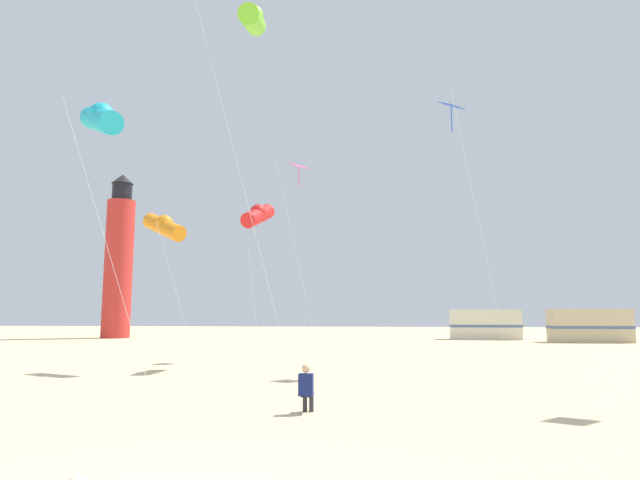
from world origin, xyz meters
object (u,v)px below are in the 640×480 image
at_px(kite_flyer_standing, 306,387).
at_px(lighthouse_distant, 119,260).
at_px(kite_tube_scarlet, 258,215).
at_px(kite_tube_orange, 164,226).
at_px(kite_diamond_blue, 454,117).
at_px(rv_van_tan, 589,326).
at_px(kite_diamond_rainbow, 299,174).
at_px(kite_tube_lime, 253,19).
at_px(kite_tube_cyan, 101,119).
at_px(rv_van_cream, 485,325).

height_order(kite_flyer_standing, lighthouse_distant, lighthouse_distant).
height_order(kite_tube_scarlet, kite_tube_orange, kite_tube_scarlet).
relative_size(kite_diamond_blue, rv_van_tan, 1.79).
distance_m(kite_flyer_standing, kite_tube_scarlet, 13.03).
bearing_deg(kite_tube_orange, kite_flyer_standing, -51.00).
relative_size(kite_diamond_blue, kite_diamond_rainbow, 1.09).
bearing_deg(kite_tube_lime, rv_van_tan, 55.59).
xyz_separation_m(kite_tube_orange, rv_van_tan, (26.87, 26.60, -4.73)).
xyz_separation_m(kite_flyer_standing, lighthouse_distant, (-24.57, 39.92, 7.22)).
bearing_deg(kite_tube_cyan, kite_tube_lime, 28.28).
xyz_separation_m(kite_tube_orange, rv_van_cream, (19.15, 31.41, -4.73)).
xyz_separation_m(kite_tube_cyan, lighthouse_distant, (-18.11, 38.27, -0.33)).
bearing_deg(kite_tube_lime, kite_diamond_blue, 39.27).
height_order(kite_tube_scarlet, kite_tube_cyan, kite_tube_cyan).
relative_size(kite_tube_cyan, kite_tube_lime, 0.68).
relative_size(kite_flyer_standing, kite_tube_orange, 0.17).
bearing_deg(lighthouse_distant, rv_van_tan, -5.40).
xyz_separation_m(kite_tube_scarlet, kite_tube_orange, (-3.74, -1.69, -0.73)).
height_order(kite_tube_lime, lighthouse_distant, lighthouse_distant).
relative_size(kite_diamond_blue, kite_tube_cyan, 1.31).
relative_size(kite_tube_scarlet, kite_diamond_rainbow, 0.71).
distance_m(kite_flyer_standing, rv_van_tan, 40.71).
bearing_deg(rv_van_tan, kite_diamond_rainbow, -138.89).
relative_size(kite_tube_orange, rv_van_cream, 1.04).
distance_m(kite_tube_cyan, rv_van_tan, 43.37).
distance_m(kite_diamond_blue, rv_van_tan, 30.99).
relative_size(kite_tube_orange, rv_van_tan, 1.05).
xyz_separation_m(kite_tube_orange, lighthouse_distant, (-17.16, 30.77, 1.72)).
xyz_separation_m(kite_tube_scarlet, rv_van_tan, (23.13, 24.91, -5.46)).
bearing_deg(kite_tube_orange, kite_diamond_rainbow, 53.21).
height_order(kite_flyer_standing, kite_tube_lime, kite_tube_lime).
distance_m(lighthouse_distant, rv_van_cream, 36.89).
height_order(kite_tube_cyan, kite_tube_lime, kite_tube_lime).
relative_size(kite_tube_cyan, kite_tube_orange, 1.30).
height_order(kite_tube_scarlet, rv_van_cream, kite_tube_scarlet).
bearing_deg(kite_tube_cyan, rv_van_tan, 52.76).
distance_m(kite_tube_scarlet, lighthouse_distant, 35.83).
relative_size(kite_flyer_standing, kite_tube_scarlet, 0.15).
bearing_deg(kite_flyer_standing, kite_diamond_blue, -114.81).
height_order(kite_diamond_blue, kite_diamond_rainbow, kite_diamond_blue).
relative_size(kite_tube_lime, kite_diamond_rainbow, 1.22).
bearing_deg(kite_tube_scarlet, kite_tube_lime, -79.76).
bearing_deg(kite_diamond_rainbow, kite_tube_lime, -89.50).
xyz_separation_m(kite_tube_lime, lighthouse_distant, (-22.17, 36.08, -4.52)).
bearing_deg(kite_tube_orange, kite_tube_lime, -46.72).
bearing_deg(rv_van_tan, kite_diamond_blue, -120.39).
distance_m(lighthouse_distant, rv_van_tan, 44.70).
bearing_deg(rv_van_cream, kite_diamond_rainbow, -116.77).
xyz_separation_m(kite_diamond_blue, rv_van_tan, (14.36, 25.78, -9.47)).
bearing_deg(kite_tube_lime, kite_tube_cyan, -151.72).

